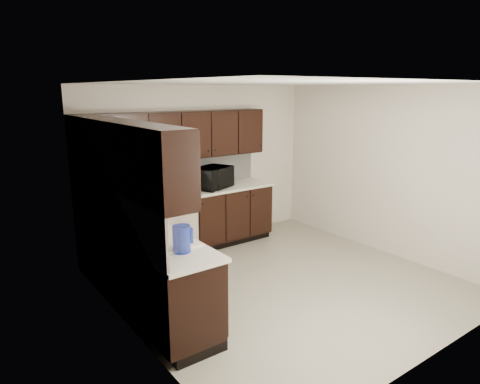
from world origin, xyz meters
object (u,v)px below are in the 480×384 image
Objects in this scene: sink at (161,246)px; storage_bin at (132,212)px; microwave at (213,178)px; blue_pitcher at (182,239)px; toaster_oven at (97,197)px.

storage_bin is at bearing 85.93° from sink.
microwave is 2.33× the size of blue_pitcher.
microwave is at bearing 44.50° from sink.
sink is 0.45m from blue_pitcher.
blue_pitcher is (0.10, -2.13, 0.02)m from toaster_oven.
blue_pitcher is (-0.03, -1.28, 0.04)m from storage_bin.
storage_bin is 1.75× the size of blue_pitcher.
sink is at bearing -158.44° from microwave.
storage_bin is at bearing -176.99° from microwave.
blue_pitcher is at bearing -91.55° from storage_bin.
microwave is at bearing 25.94° from storage_bin.
sink is at bearing 96.50° from blue_pitcher.
blue_pitcher reaches higher than storage_bin.
storage_bin is at bearing -59.43° from toaster_oven.
storage_bin is at bearing 91.04° from blue_pitcher.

